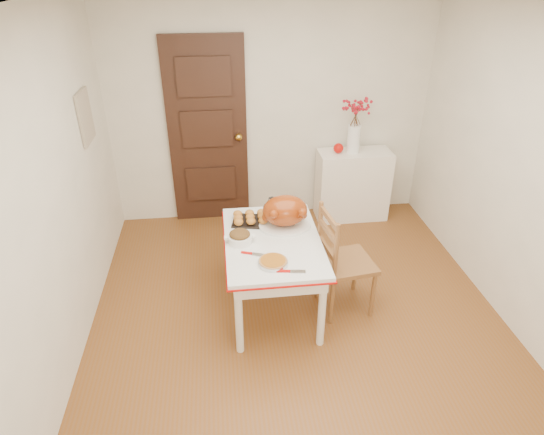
{
  "coord_description": "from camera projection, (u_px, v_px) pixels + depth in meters",
  "views": [
    {
      "loc": [
        -0.59,
        -2.89,
        2.73
      ],
      "look_at": [
        -0.19,
        0.33,
        0.88
      ],
      "focal_mm": 30.47,
      "sensor_mm": 36.0,
      "label": 1
    }
  ],
  "objects": [
    {
      "name": "rolls_tray",
      "position": [
        250.0,
        218.0,
        4.01
      ],
      "size": [
        0.34,
        0.29,
        0.08
      ],
      "primitive_type": null,
      "rotation": [
        0.0,
        0.0,
        -0.2
      ],
      "color": "#B96A27",
      "rests_on": "kitchen_table"
    },
    {
      "name": "chair_oak",
      "position": [
        347.0,
        260.0,
        3.89
      ],
      "size": [
        0.48,
        0.48,
        0.97
      ],
      "primitive_type": null,
      "rotation": [
        0.0,
        0.0,
        1.7
      ],
      "color": "brown",
      "rests_on": "floor"
    },
    {
      "name": "sideboard",
      "position": [
        352.0,
        185.0,
        5.34
      ],
      "size": [
        0.82,
        0.36,
        0.82
      ],
      "primitive_type": "cube",
      "color": "white",
      "rests_on": "floor"
    },
    {
      "name": "apple",
      "position": [
        338.0,
        148.0,
        5.09
      ],
      "size": [
        0.11,
        0.11,
        0.11
      ],
      "primitive_type": "sphere",
      "color": "#B80B06",
      "rests_on": "sideboard"
    },
    {
      "name": "shaker_pair",
      "position": [
        300.0,
        205.0,
        4.21
      ],
      "size": [
        0.09,
        0.04,
        0.08
      ],
      "primitive_type": null,
      "rotation": [
        0.0,
        0.0,
        0.08
      ],
      "color": "white",
      "rests_on": "kitchen_table"
    },
    {
      "name": "kitchen_table",
      "position": [
        273.0,
        274.0,
        3.95
      ],
      "size": [
        0.8,
        1.17,
        0.7
      ],
      "primitive_type": null,
      "color": "white",
      "rests_on": "floor"
    },
    {
      "name": "pie_server",
      "position": [
        291.0,
        271.0,
        3.39
      ],
      "size": [
        0.22,
        0.09,
        0.01
      ],
      "primitive_type": null,
      "rotation": [
        0.0,
        0.0,
        -0.14
      ],
      "color": "silver",
      "rests_on": "kitchen_table"
    },
    {
      "name": "stuffing_dish",
      "position": [
        240.0,
        237.0,
        3.73
      ],
      "size": [
        0.3,
        0.27,
        0.1
      ],
      "primitive_type": null,
      "rotation": [
        0.0,
        0.0,
        0.33
      ],
      "color": "brown",
      "rests_on": "kitchen_table"
    },
    {
      "name": "pumpkin_pie",
      "position": [
        273.0,
        261.0,
        3.47
      ],
      "size": [
        0.24,
        0.24,
        0.05
      ],
      "primitive_type": "cylinder",
      "rotation": [
        0.0,
        0.0,
        -0.06
      ],
      "color": "#9A5413",
      "rests_on": "kitchen_table"
    },
    {
      "name": "turkey_platter",
      "position": [
        285.0,
        212.0,
        3.89
      ],
      "size": [
        0.46,
        0.37,
        0.28
      ],
      "primitive_type": null,
      "rotation": [
        0.0,
        0.0,
        0.03
      ],
      "color": "maroon",
      "rests_on": "kitchen_table"
    },
    {
      "name": "drinking_glass",
      "position": [
        272.0,
        204.0,
        4.19
      ],
      "size": [
        0.09,
        0.09,
        0.12
      ],
      "primitive_type": "cylinder",
      "rotation": [
        0.0,
        0.0,
        -0.27
      ],
      "color": "white",
      "rests_on": "kitchen_table"
    },
    {
      "name": "wall_right",
      "position": [
        533.0,
        181.0,
        3.47
      ],
      "size": [
        0.0,
        4.0,
        2.5
      ],
      "primitive_type": "cube",
      "color": "silver",
      "rests_on": "ground"
    },
    {
      "name": "wall_back",
      "position": [
        271.0,
        111.0,
        5.01
      ],
      "size": [
        3.5,
        0.0,
        2.5
      ],
      "primitive_type": "cube",
      "color": "silver",
      "rests_on": "ground"
    },
    {
      "name": "wall_left",
      "position": [
        49.0,
        207.0,
        3.11
      ],
      "size": [
        0.0,
        4.0,
        2.5
      ],
      "primitive_type": "cube",
      "color": "silver",
      "rests_on": "ground"
    },
    {
      "name": "photo_board",
      "position": [
        85.0,
        117.0,
        4.02
      ],
      "size": [
        0.03,
        0.35,
        0.45
      ],
      "primitive_type": "cube",
      "color": "#BAB392",
      "rests_on": "ground"
    },
    {
      "name": "floor",
      "position": [
        299.0,
        325.0,
        3.91
      ],
      "size": [
        3.5,
        4.0,
        0.0
      ],
      "primitive_type": "cube",
      "color": "brown",
      "rests_on": "ground"
    },
    {
      "name": "berry_vase",
      "position": [
        355.0,
        124.0,
        4.97
      ],
      "size": [
        0.33,
        0.33,
        0.64
      ],
      "primitive_type": null,
      "color": "white",
      "rests_on": "sideboard"
    },
    {
      "name": "carving_knife",
      "position": [
        256.0,
        254.0,
        3.59
      ],
      "size": [
        0.25,
        0.14,
        0.01
      ],
      "primitive_type": null,
      "rotation": [
        0.0,
        0.0,
        -0.36
      ],
      "color": "silver",
      "rests_on": "kitchen_table"
    },
    {
      "name": "ceiling",
      "position": [
        312.0,
        0.0,
        2.67
      ],
      "size": [
        3.5,
        4.0,
        0.0
      ],
      "primitive_type": "cube",
      "color": "white",
      "rests_on": "ground"
    },
    {
      "name": "door_back",
      "position": [
        208.0,
        134.0,
        5.02
      ],
      "size": [
        0.85,
        0.06,
        2.06
      ],
      "primitive_type": "cube",
      "color": "black",
      "rests_on": "ground"
    }
  ]
}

